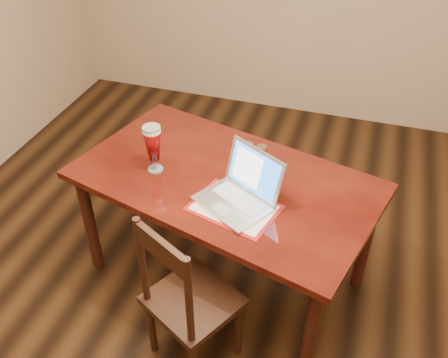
% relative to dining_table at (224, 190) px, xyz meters
% --- Properties ---
extents(ground, '(5.00, 5.00, 0.00)m').
position_rel_dining_table_xyz_m(ground, '(0.14, -0.29, -0.68)').
color(ground, black).
rests_on(ground, ground).
extents(room_shell, '(4.51, 5.01, 2.71)m').
position_rel_dining_table_xyz_m(room_shell, '(0.14, -0.29, 1.08)').
color(room_shell, tan).
rests_on(room_shell, ground).
extents(dining_table, '(1.82, 1.31, 1.05)m').
position_rel_dining_table_xyz_m(dining_table, '(0.00, 0.00, 0.00)').
color(dining_table, '#52150B').
rests_on(dining_table, ground).
extents(dining_chair, '(0.55, 0.54, 0.97)m').
position_rel_dining_table_xyz_m(dining_chair, '(0.01, -0.61, -0.23)').
color(dining_chair, black).
rests_on(dining_chair, ground).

